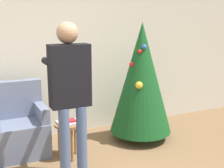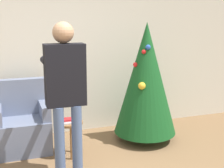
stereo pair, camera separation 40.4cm
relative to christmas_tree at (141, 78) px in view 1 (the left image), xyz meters
name	(u,v)px [view 1 (the left image)]	position (x,y,z in m)	size (l,w,h in m)	color
wall_back	(46,51)	(-1.24, 0.76, 0.39)	(8.00, 0.06, 2.70)	beige
christmas_tree	(141,78)	(0.00, 0.00, 0.00)	(0.94, 0.94, 1.79)	brown
armchair	(18,129)	(-1.80, 0.24, -0.61)	(0.75, 0.64, 0.99)	slate
person_standing	(70,87)	(-1.34, -0.72, 0.14)	(0.46, 0.57, 1.82)	#475B84
side_stool	(68,129)	(-1.21, -0.18, -0.56)	(0.38, 0.38, 0.49)	olive
laptop	(68,122)	(-1.21, -0.18, -0.46)	(0.29, 0.24, 0.02)	silver
book	(68,121)	(-1.21, -0.18, -0.44)	(0.20, 0.12, 0.02)	#B21E23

